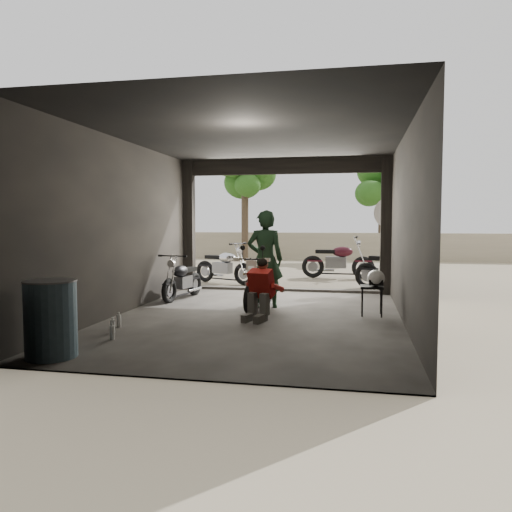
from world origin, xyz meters
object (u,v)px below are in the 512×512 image
at_px(outside_bike_c, 395,266).
at_px(rider, 265,260).
at_px(outside_bike_b, 338,257).
at_px(stool, 372,290).
at_px(outside_bike_a, 224,263).
at_px(main_bike, 259,283).
at_px(mechanic, 259,291).
at_px(oil_drum, 51,320).
at_px(sign_post, 389,228).
at_px(left_bike, 183,277).
at_px(helmet, 376,278).

bearing_deg(outside_bike_c, rider, 163.78).
xyz_separation_m(outside_bike_b, outside_bike_c, (1.48, -2.50, -0.01)).
bearing_deg(stool, outside_bike_a, 133.35).
distance_m(main_bike, mechanic, 1.12).
bearing_deg(oil_drum, outside_bike_a, 88.89).
height_order(mechanic, oil_drum, mechanic).
bearing_deg(stool, sign_post, 81.90).
relative_size(outside_bike_b, rider, 0.97).
height_order(outside_bike_c, rider, rider).
height_order(left_bike, stool, left_bike).
bearing_deg(left_bike, oil_drum, -81.83).
distance_m(outside_bike_c, mechanic, 4.98).
xyz_separation_m(outside_bike_a, sign_post, (4.36, -0.49, 0.98)).
relative_size(outside_bike_a, stool, 3.02).
relative_size(mechanic, helmet, 3.18).
bearing_deg(oil_drum, outside_bike_b, 71.61).
relative_size(outside_bike_a, helmet, 5.15).
xyz_separation_m(outside_bike_a, helmet, (3.92, -4.13, 0.14)).
distance_m(mechanic, stool, 2.08).
relative_size(outside_bike_b, mechanic, 1.81).
xyz_separation_m(mechanic, sign_post, (2.42, 4.42, 1.03)).
relative_size(outside_bike_a, outside_bike_c, 0.91).
bearing_deg(mechanic, sign_post, 75.32).
bearing_deg(outside_bike_b, sign_post, -148.93).
height_order(left_bike, outside_bike_a, outside_bike_a).
bearing_deg(left_bike, main_bike, -17.34).
xyz_separation_m(outside_bike_c, rider, (-2.69, -2.98, 0.34)).
height_order(outside_bike_a, mechanic, outside_bike_a).
height_order(stool, oil_drum, oil_drum).
height_order(left_bike, outside_bike_c, outside_bike_c).
bearing_deg(mechanic, oil_drum, -112.74).
bearing_deg(sign_post, outside_bike_b, 136.82).
bearing_deg(main_bike, helmet, -3.34).
distance_m(outside_bike_b, rider, 5.63).
distance_m(stool, sign_post, 3.78).
bearing_deg(rider, sign_post, -138.65).
bearing_deg(mechanic, outside_bike_a, 125.60).
distance_m(helmet, sign_post, 3.77).
relative_size(main_bike, mechanic, 1.52).
xyz_separation_m(main_bike, outside_bike_b, (1.30, 5.67, 0.11)).
bearing_deg(outside_bike_c, outside_bike_a, 107.80).
xyz_separation_m(outside_bike_a, stool, (3.85, -4.08, -0.09)).
distance_m(mechanic, helmet, 2.13).
bearing_deg(main_bike, outside_bike_a, 119.65).
height_order(stool, helmet, helmet).
xyz_separation_m(outside_bike_b, stool, (0.82, -5.95, -0.16)).
bearing_deg(main_bike, left_bike, 159.64).
bearing_deg(outside_bike_b, stool, -170.60).
xyz_separation_m(rider, mechanic, (0.12, -1.29, -0.45)).
bearing_deg(rider, outside_bike_b, -112.07).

